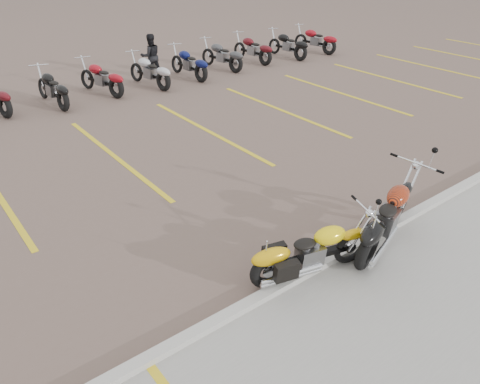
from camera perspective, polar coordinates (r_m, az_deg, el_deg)
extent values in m
plane|color=brown|center=(8.56, -3.88, -4.69)|extent=(100.00, 100.00, 0.00)
cube|color=#ADAAA3|center=(7.27, 5.20, -11.30)|extent=(60.00, 0.18, 0.12)
torus|color=black|center=(7.80, 13.19, -6.62)|extent=(0.62, 0.25, 0.61)
torus|color=black|center=(7.15, 3.50, -9.52)|extent=(0.67, 0.32, 0.65)
cube|color=black|center=(7.42, 8.61, -7.69)|extent=(1.21, 0.41, 0.09)
cube|color=slate|center=(7.36, 8.32, -7.43)|extent=(0.45, 0.37, 0.32)
ellipsoid|color=yellow|center=(7.34, 10.56, -5.05)|extent=(0.60, 0.43, 0.28)
ellipsoid|color=black|center=(7.16, 7.62, -6.12)|extent=(0.42, 0.33, 0.11)
torus|color=black|center=(9.12, 18.70, -1.47)|extent=(0.70, 0.33, 0.70)
torus|color=black|center=(7.75, 14.97, -6.74)|extent=(0.76, 0.40, 0.74)
cube|color=black|center=(8.39, 17.05, -3.53)|extent=(1.37, 0.56, 0.11)
cube|color=slate|center=(8.31, 16.99, -3.32)|extent=(0.53, 0.45, 0.36)
ellipsoid|color=black|center=(8.45, 18.09, -0.39)|extent=(0.70, 0.52, 0.32)
ellipsoid|color=black|center=(8.05, 16.96, -2.11)|extent=(0.48, 0.39, 0.13)
imported|color=black|center=(17.88, -10.82, 15.98)|extent=(0.86, 0.73, 1.55)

